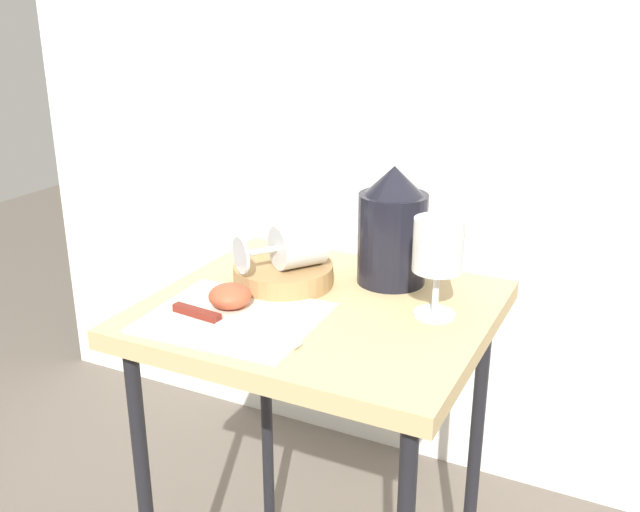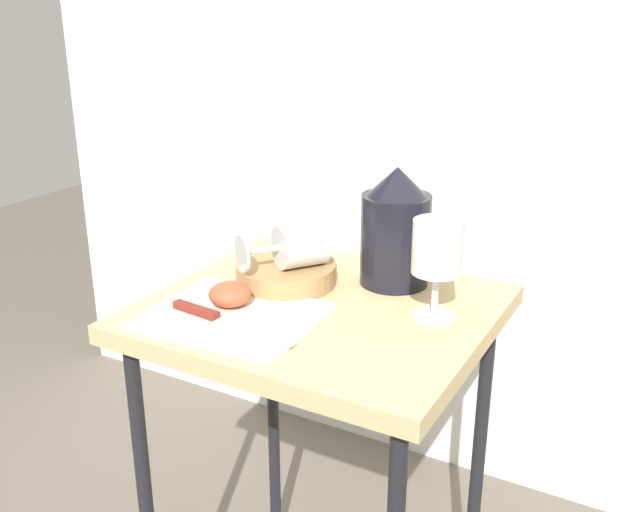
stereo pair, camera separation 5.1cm
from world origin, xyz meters
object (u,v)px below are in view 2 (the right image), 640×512
at_px(table, 320,347).
at_px(pitcher, 396,237).
at_px(apple_half_left, 230,294).
at_px(wine_glass_tipped_near, 298,245).
at_px(wine_glass_upright, 437,253).
at_px(basket_tray, 286,274).
at_px(knife, 214,317).

distance_m(table, pitcher, 0.22).
distance_m(table, apple_half_left, 0.17).
height_order(table, pitcher, pitcher).
xyz_separation_m(table, pitcher, (0.07, 0.14, 0.16)).
bearing_deg(table, wine_glass_tipped_near, 144.93).
bearing_deg(table, wine_glass_upright, 12.33).
height_order(basket_tray, apple_half_left, apple_half_left).
xyz_separation_m(pitcher, knife, (-0.17, -0.27, -0.07)).
bearing_deg(knife, wine_glass_tipped_near, 78.41).
bearing_deg(wine_glass_tipped_near, knife, -101.59).
xyz_separation_m(basket_tray, wine_glass_upright, (0.26, -0.01, 0.09)).
xyz_separation_m(table, wine_glass_tipped_near, (-0.07, 0.05, 0.15)).
xyz_separation_m(wine_glass_tipped_near, apple_half_left, (-0.05, -0.13, -0.05)).
xyz_separation_m(pitcher, apple_half_left, (-0.18, -0.22, -0.06)).
relative_size(table, wine_glass_upright, 4.55).
height_order(table, basket_tray, basket_tray).
bearing_deg(table, basket_tray, 152.80).
height_order(basket_tray, wine_glass_tipped_near, wine_glass_tipped_near).
relative_size(apple_half_left, knife, 0.29).
bearing_deg(table, apple_half_left, -145.68).
height_order(pitcher, apple_half_left, pitcher).
height_order(pitcher, knife, pitcher).
bearing_deg(pitcher, knife, -122.29).
bearing_deg(pitcher, wine_glass_upright, -42.85).
relative_size(pitcher, apple_half_left, 3.00).
distance_m(basket_tray, wine_glass_upright, 0.28).
distance_m(wine_glass_upright, apple_half_left, 0.32).
bearing_deg(knife, table, 51.86).
bearing_deg(wine_glass_upright, table, -167.67).
xyz_separation_m(basket_tray, knife, (-0.01, -0.18, -0.01)).
xyz_separation_m(wine_glass_upright, knife, (-0.28, -0.17, -0.10)).
bearing_deg(apple_half_left, knife, -79.66).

